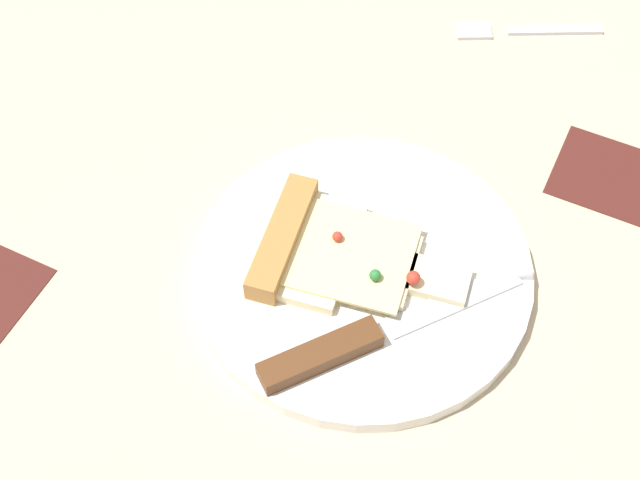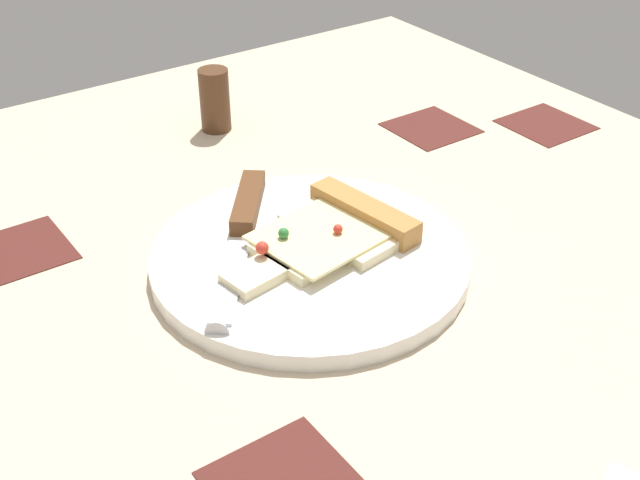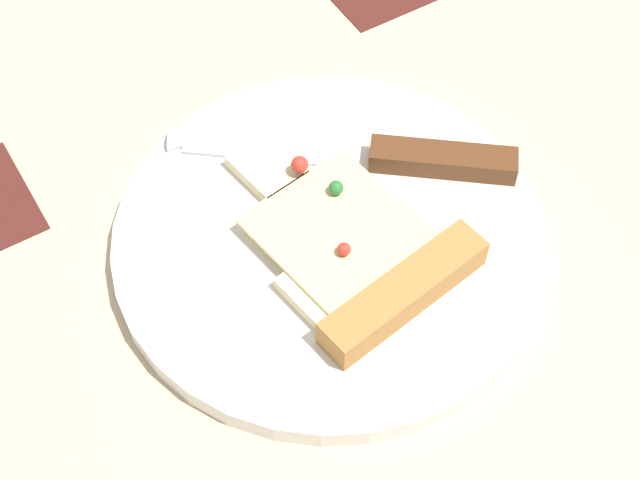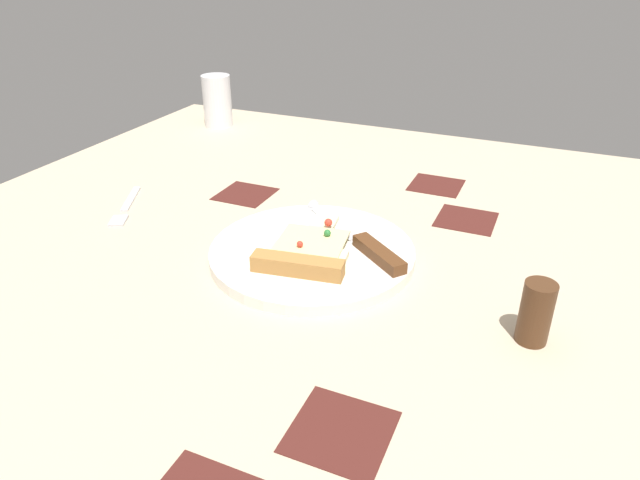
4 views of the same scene
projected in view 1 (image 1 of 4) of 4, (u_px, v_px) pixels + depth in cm
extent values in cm
cube|color=#C6B293|center=(455.00, 256.00, 77.60)|extent=(113.46, 113.46, 3.00)
cube|color=#4C1E19|center=(604.00, 175.00, 81.04)|extent=(9.00, 9.00, 0.20)
cylinder|color=white|center=(362.00, 270.00, 73.98)|extent=(28.58, 28.58, 1.59)
cube|color=beige|center=(317.00, 250.00, 73.60)|extent=(7.61, 11.79, 1.00)
cube|color=beige|center=(380.00, 266.00, 72.67)|extent=(6.63, 7.97, 1.00)
cube|color=beige|center=(439.00, 281.00, 71.83)|extent=(5.69, 4.35, 1.00)
cube|color=#F2E099|center=(351.00, 254.00, 72.56)|extent=(11.29, 10.62, 0.30)
cube|color=#B27A3D|center=(283.00, 237.00, 73.61)|extent=(4.40, 12.26, 2.20)
sphere|color=red|center=(337.00, 237.00, 72.88)|extent=(0.88, 0.88, 0.88)
sphere|color=red|center=(413.00, 278.00, 70.37)|extent=(1.17, 1.17, 1.17)
sphere|color=#2D7A38|center=(375.00, 275.00, 70.63)|extent=(0.98, 0.98, 0.98)
cube|color=silver|center=(454.00, 301.00, 71.13)|extent=(9.03, 10.64, 0.30)
cone|color=silver|center=(516.00, 274.00, 72.62)|extent=(2.81, 2.81, 2.00)
cube|color=#593319|center=(320.00, 355.00, 67.61)|extent=(7.94, 9.20, 1.60)
cube|color=silver|center=(555.00, 29.00, 91.74)|extent=(9.46, 5.59, 0.80)
cube|color=silver|center=(474.00, 30.00, 91.65)|extent=(4.30, 3.77, 0.80)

